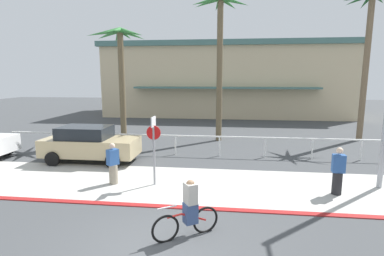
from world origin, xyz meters
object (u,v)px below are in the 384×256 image
palm_tree_3 (369,31)px  stop_sign_bike_lane (154,141)px  pedestrian_0 (113,166)px  palm_tree_1 (120,53)px  palm_tree_2 (220,36)px  pedestrian_1 (338,173)px  car_tan_1 (90,144)px  cyclist_red_0 (189,210)px

palm_tree_3 → stop_sign_bike_lane: bearing=-139.3°
pedestrian_0 → palm_tree_1: bearing=107.0°
palm_tree_1 → palm_tree_2: palm_tree_2 is taller
palm_tree_3 → pedestrian_1: palm_tree_3 is taller
car_tan_1 → pedestrian_0: 3.58m
palm_tree_3 → pedestrian_1: bearing=-115.7°
stop_sign_bike_lane → palm_tree_3: size_ratio=0.28×
pedestrian_1 → palm_tree_3: bearing=64.3°
palm_tree_1 → pedestrian_0: palm_tree_1 is taller
stop_sign_bike_lane → pedestrian_1: (6.39, -0.18, -0.92)m
palm_tree_2 → pedestrian_1: 11.07m
stop_sign_bike_lane → cyclist_red_0: size_ratio=1.63×
stop_sign_bike_lane → car_tan_1: stop_sign_bike_lane is taller
stop_sign_bike_lane → pedestrian_1: size_ratio=1.55×
stop_sign_bike_lane → pedestrian_1: stop_sign_bike_lane is taller
stop_sign_bike_lane → palm_tree_1: 9.13m
stop_sign_bike_lane → car_tan_1: 4.72m
palm_tree_3 → car_tan_1: bearing=-155.4°
pedestrian_0 → pedestrian_1: bearing=-0.7°
palm_tree_1 → stop_sign_bike_lane: bearing=-62.6°
palm_tree_1 → cyclist_red_0: (5.57, -10.88, -4.67)m
car_tan_1 → pedestrian_1: 10.57m
palm_tree_2 → cyclist_red_0: bearing=-91.7°
stop_sign_bike_lane → palm_tree_1: bearing=117.4°
palm_tree_3 → pedestrian_0: (-12.60, -9.59, -5.98)m
palm_tree_3 → cyclist_red_0: size_ratio=5.73×
palm_tree_2 → palm_tree_1: bearing=-171.3°
palm_tree_2 → pedestrian_1: palm_tree_2 is taller
palm_tree_3 → car_tan_1: palm_tree_3 is taller
palm_tree_2 → palm_tree_3: 9.05m
palm_tree_2 → car_tan_1: (-5.86, -5.62, -5.52)m
pedestrian_1 → palm_tree_2: bearing=116.9°
car_tan_1 → palm_tree_1: bearing=90.7°
stop_sign_bike_lane → palm_tree_3: 15.41m
palm_tree_3 → pedestrian_1: (-4.66, -9.68, -5.94)m
palm_tree_3 → car_tan_1: (-14.83, -6.80, -5.83)m
stop_sign_bike_lane → pedestrian_0: stop_sign_bike_lane is taller
pedestrian_0 → palm_tree_3: bearing=37.3°
palm_tree_2 → palm_tree_3: bearing=7.5°
palm_tree_2 → pedestrian_0: bearing=-113.3°
palm_tree_1 → cyclist_red_0: 13.09m
car_tan_1 → cyclist_red_0: 8.27m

